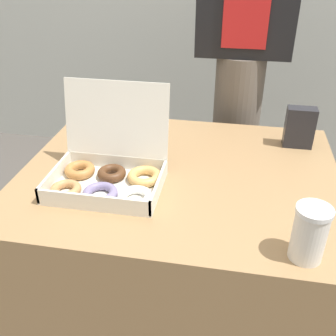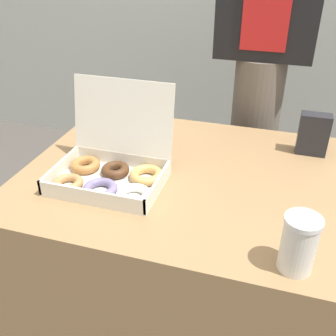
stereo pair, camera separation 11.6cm
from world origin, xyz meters
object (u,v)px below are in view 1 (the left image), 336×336
Objects in this scene: coffee_cup at (310,233)px; napkin_holder at (300,127)px; donut_box at (109,173)px; person_customer at (243,42)px.

napkin_holder reaches higher than coffee_cup.
napkin_holder is (0.60, 0.38, 0.03)m from donut_box.
coffee_cup is (0.57, -0.23, 0.03)m from donut_box.
donut_box is 0.61m from coffee_cup.
coffee_cup is at bearing -93.51° from napkin_holder.
coffee_cup is 1.01m from person_customer.
donut_box is 2.32× the size of napkin_holder.
person_customer reaches higher than coffee_cup.
napkin_holder is at bearing 32.36° from donut_box.
napkin_holder is 0.48m from person_customer.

